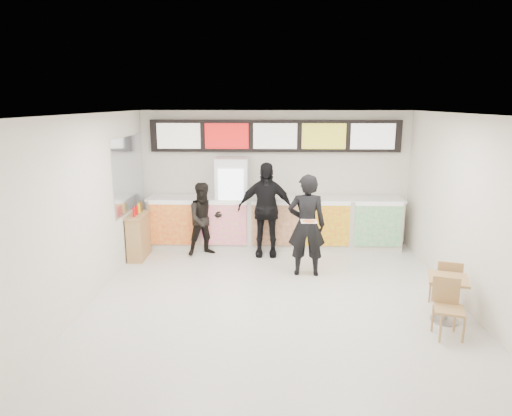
{
  "coord_description": "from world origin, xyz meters",
  "views": [
    {
      "loc": [
        -0.11,
        -6.7,
        3.17
      ],
      "look_at": [
        -0.35,
        1.2,
        1.34
      ],
      "focal_mm": 32.0,
      "sensor_mm": 36.0,
      "label": 1
    }
  ],
  "objects_px": {
    "customer_main": "(307,225)",
    "cafe_table": "(447,291)",
    "service_counter": "(274,222)",
    "condiment_ledge": "(139,236)",
    "customer_left": "(204,219)",
    "customer_mid": "(265,209)",
    "drinks_fridge": "(232,203)"
  },
  "relations": [
    {
      "from": "drinks_fridge",
      "to": "condiment_ledge",
      "type": "relative_size",
      "value": 1.8
    },
    {
      "from": "customer_main",
      "to": "customer_left",
      "type": "relative_size",
      "value": 1.24
    },
    {
      "from": "customer_mid",
      "to": "customer_main",
      "type": "bearing_deg",
      "value": -54.4
    },
    {
      "from": "customer_left",
      "to": "condiment_ledge",
      "type": "distance_m",
      "value": 1.4
    },
    {
      "from": "service_counter",
      "to": "customer_main",
      "type": "relative_size",
      "value": 2.9
    },
    {
      "from": "drinks_fridge",
      "to": "cafe_table",
      "type": "height_order",
      "value": "drinks_fridge"
    },
    {
      "from": "customer_left",
      "to": "customer_mid",
      "type": "relative_size",
      "value": 0.78
    },
    {
      "from": "drinks_fridge",
      "to": "customer_left",
      "type": "xyz_separation_m",
      "value": [
        -0.54,
        -0.56,
        -0.23
      ]
    },
    {
      "from": "cafe_table",
      "to": "customer_left",
      "type": "bearing_deg",
      "value": 160.15
    },
    {
      "from": "customer_left",
      "to": "condiment_ledge",
      "type": "xyz_separation_m",
      "value": [
        -1.34,
        -0.25,
        -0.3
      ]
    },
    {
      "from": "drinks_fridge",
      "to": "customer_left",
      "type": "height_order",
      "value": "drinks_fridge"
    },
    {
      "from": "customer_left",
      "to": "service_counter",
      "type": "bearing_deg",
      "value": -3.64
    },
    {
      "from": "service_counter",
      "to": "customer_mid",
      "type": "xyz_separation_m",
      "value": [
        -0.2,
        -0.54,
        0.42
      ]
    },
    {
      "from": "drinks_fridge",
      "to": "cafe_table",
      "type": "bearing_deg",
      "value": -45.54
    },
    {
      "from": "customer_main",
      "to": "condiment_ledge",
      "type": "height_order",
      "value": "customer_main"
    },
    {
      "from": "service_counter",
      "to": "condiment_ledge",
      "type": "xyz_separation_m",
      "value": [
        -2.82,
        -0.8,
        -0.1
      ]
    },
    {
      "from": "drinks_fridge",
      "to": "condiment_ledge",
      "type": "height_order",
      "value": "drinks_fridge"
    },
    {
      "from": "cafe_table",
      "to": "condiment_ledge",
      "type": "xyz_separation_m",
      "value": [
        -5.32,
        2.69,
        0.0
      ]
    },
    {
      "from": "customer_main",
      "to": "cafe_table",
      "type": "relative_size",
      "value": 1.33
    },
    {
      "from": "customer_main",
      "to": "service_counter",
      "type": "bearing_deg",
      "value": -68.5
    },
    {
      "from": "customer_left",
      "to": "cafe_table",
      "type": "bearing_deg",
      "value": -60.24
    },
    {
      "from": "customer_left",
      "to": "drinks_fridge",
      "type": "bearing_deg",
      "value": 21.97
    },
    {
      "from": "drinks_fridge",
      "to": "customer_mid",
      "type": "distance_m",
      "value": 0.93
    },
    {
      "from": "service_counter",
      "to": "customer_mid",
      "type": "relative_size",
      "value": 2.8
    },
    {
      "from": "service_counter",
      "to": "cafe_table",
      "type": "relative_size",
      "value": 3.87
    },
    {
      "from": "customer_left",
      "to": "cafe_table",
      "type": "relative_size",
      "value": 1.08
    },
    {
      "from": "customer_left",
      "to": "condiment_ledge",
      "type": "bearing_deg",
      "value": 166.97
    },
    {
      "from": "customer_left",
      "to": "customer_mid",
      "type": "height_order",
      "value": "customer_mid"
    },
    {
      "from": "service_counter",
      "to": "drinks_fridge",
      "type": "height_order",
      "value": "drinks_fridge"
    },
    {
      "from": "customer_mid",
      "to": "condiment_ledge",
      "type": "bearing_deg",
      "value": -173.88
    },
    {
      "from": "service_counter",
      "to": "customer_mid",
      "type": "bearing_deg",
      "value": -109.98
    },
    {
      "from": "service_counter",
      "to": "cafe_table",
      "type": "xyz_separation_m",
      "value": [
        2.5,
        -3.48,
        -0.1
      ]
    }
  ]
}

